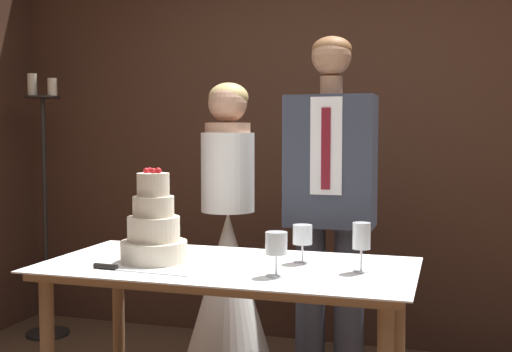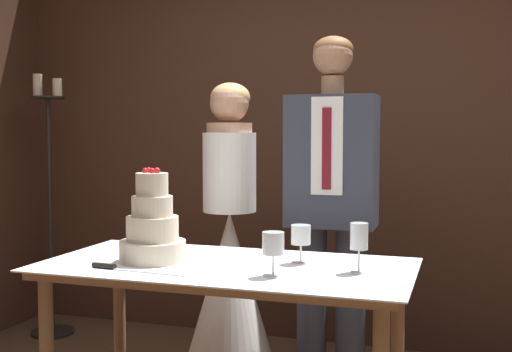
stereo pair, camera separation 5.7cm
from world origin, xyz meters
name	(u,v)px [view 1 (the left image)]	position (x,y,z in m)	size (l,w,h in m)	color
wall_back	(337,120)	(0.00, 1.95, 1.42)	(4.63, 0.12, 2.83)	#472B1E
cake_table	(228,289)	(-0.15, 0.30, 0.71)	(1.48, 0.74, 0.81)	brown
tiered_cake	(154,230)	(-0.45, 0.26, 0.94)	(0.27, 0.27, 0.38)	beige
cake_knife	(122,269)	(-0.49, 0.07, 0.82)	(0.40, 0.05, 0.02)	silver
wine_glass_near	(276,245)	(0.09, 0.14, 0.93)	(0.08, 0.08, 0.16)	silver
wine_glass_middle	(302,237)	(0.13, 0.40, 0.92)	(0.08, 0.08, 0.16)	silver
wine_glass_far	(361,239)	(0.38, 0.31, 0.94)	(0.07, 0.07, 0.19)	silver
bride	(228,275)	(-0.42, 1.07, 0.59)	(0.54, 0.54, 1.60)	white
groom	(330,198)	(0.12, 1.06, 1.01)	(0.44, 0.25, 1.81)	#333847
candle_stand	(45,216)	(-1.84, 1.49, 0.80)	(0.28, 0.28, 1.72)	black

